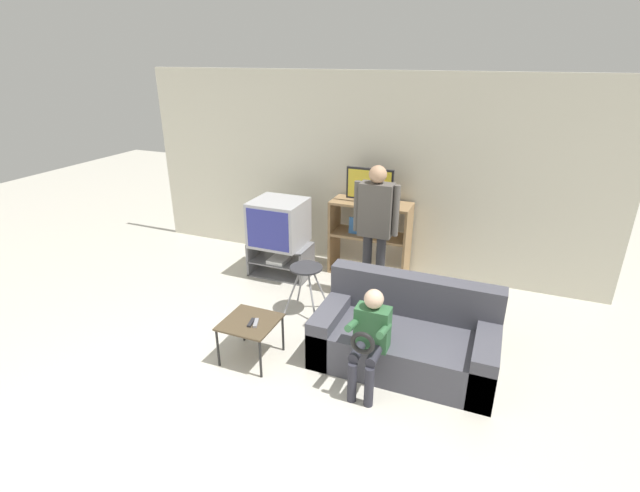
% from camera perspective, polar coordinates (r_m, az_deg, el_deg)
% --- Properties ---
extents(ground_plane, '(18.00, 18.00, 0.00)m').
position_cam_1_polar(ground_plane, '(3.99, -13.11, -22.47)').
color(ground_plane, beige).
extents(wall_back, '(6.40, 0.06, 2.60)m').
position_cam_1_polar(wall_back, '(6.29, 5.02, 8.89)').
color(wall_back, silver).
rests_on(wall_back, ground_plane).
extents(tv_stand, '(0.81, 0.45, 0.45)m').
position_cam_1_polar(tv_stand, '(6.25, -4.88, -1.65)').
color(tv_stand, slate).
rests_on(tv_stand, ground_plane).
extents(television_main, '(0.66, 0.62, 0.59)m').
position_cam_1_polar(television_main, '(6.06, -5.11, 2.89)').
color(television_main, '#B2B2B7').
rests_on(television_main, tv_stand).
extents(media_shelf, '(1.04, 0.42, 1.01)m').
position_cam_1_polar(media_shelf, '(6.20, 6.12, 1.02)').
color(media_shelf, '#9E7A51').
rests_on(media_shelf, ground_plane).
extents(television_flat, '(0.61, 0.20, 0.45)m').
position_cam_1_polar(television_flat, '(5.95, 6.11, 7.26)').
color(television_flat, black).
rests_on(television_flat, media_shelf).
extents(folding_stool, '(0.43, 0.41, 0.58)m').
position_cam_1_polar(folding_stool, '(5.24, -1.72, -3.52)').
color(folding_stool, '#99999E').
rests_on(folding_stool, ground_plane).
extents(snack_table, '(0.51, 0.51, 0.42)m').
position_cam_1_polar(snack_table, '(4.56, -8.59, -9.60)').
color(snack_table, brown).
rests_on(snack_table, ground_plane).
extents(remote_control_black, '(0.06, 0.15, 0.02)m').
position_cam_1_polar(remote_control_black, '(4.49, -8.47, -9.30)').
color(remote_control_black, '#232328').
rests_on(remote_control_black, snack_table).
extents(remote_control_white, '(0.08, 0.15, 0.02)m').
position_cam_1_polar(remote_control_white, '(4.48, -7.90, -9.35)').
color(remote_control_white, gray).
rests_on(remote_control_white, snack_table).
extents(couch, '(1.68, 0.87, 0.80)m').
position_cam_1_polar(couch, '(4.60, 10.49, -11.03)').
color(couch, '#4C4C56').
rests_on(couch, ground_plane).
extents(person_standing_adult, '(0.53, 0.20, 1.65)m').
position_cam_1_polar(person_standing_adult, '(5.36, 6.86, 3.07)').
color(person_standing_adult, '#2D2D33').
rests_on(person_standing_adult, ground_plane).
extents(person_seated_child, '(0.33, 0.43, 0.95)m').
position_cam_1_polar(person_seated_child, '(4.07, 6.14, -10.81)').
color(person_seated_child, '#2D2D38').
rests_on(person_seated_child, ground_plane).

